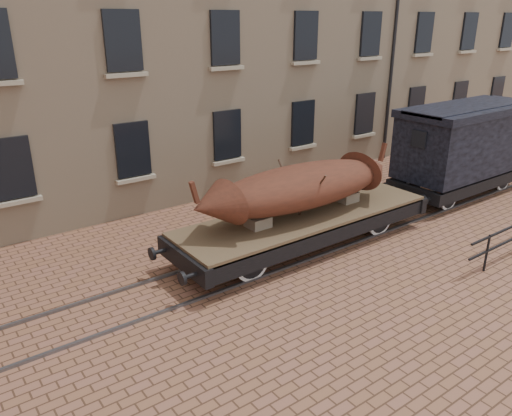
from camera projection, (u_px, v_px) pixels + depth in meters
ground at (297, 249)px, 13.88m from camera, size 90.00×90.00×0.00m
rail_track at (297, 248)px, 13.87m from camera, size 30.00×1.52×0.06m
flatcar_wagon at (305, 220)px, 13.75m from camera, size 8.54×2.32×1.29m
iron_boat at (300, 186)px, 13.26m from camera, size 6.56×1.91×1.57m
goods_van at (466, 140)px, 17.44m from camera, size 6.25×2.28×3.23m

